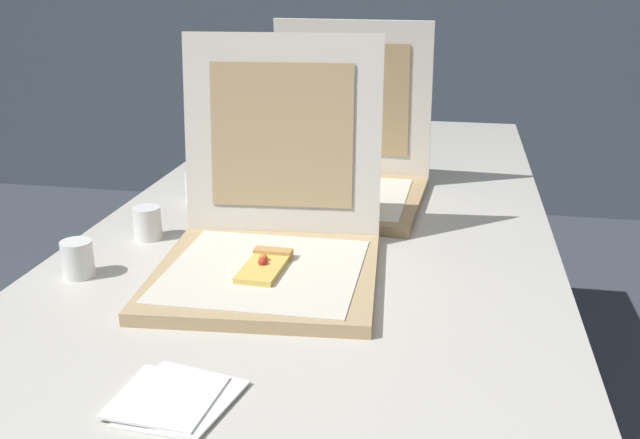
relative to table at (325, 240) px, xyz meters
name	(u,v)px	position (x,y,z in m)	size (l,w,h in m)	color
table	(325,240)	(0.00, 0.00, 0.00)	(0.94, 2.19, 0.75)	beige
pizza_box_front	(269,241)	(-0.05, -0.28, 0.10)	(0.41, 0.45, 0.40)	tan
pizza_box_middle	(341,175)	(0.01, 0.16, 0.10)	(0.40, 0.40, 0.40)	tan
cup_white_near_left	(78,259)	(-0.37, -0.37, 0.08)	(0.06, 0.06, 0.06)	white
cup_white_near_center	(147,223)	(-0.33, -0.17, 0.08)	(0.06, 0.06, 0.06)	white
cup_white_mid	(197,187)	(-0.31, 0.08, 0.08)	(0.06, 0.06, 0.06)	white
napkin_pile	(172,400)	(-0.06, -0.70, 0.05)	(0.16, 0.16, 0.01)	white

